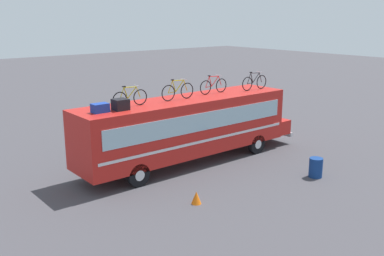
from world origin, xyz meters
The scene contains 10 objects.
ground_plane centered at (0.00, 0.00, 0.00)m, with size 120.00×120.00×0.00m, color #423F44.
bus centered at (0.14, 0.00, 1.84)m, with size 12.14×2.51×3.16m.
luggage_bag_1 centered at (-4.55, -0.19, 3.34)m, with size 0.66×0.45×0.36m, color #193899.
luggage_bag_2 centered at (-3.68, -0.30, 3.39)m, with size 0.59×0.56×0.46m, color black.
rooftop_bicycle_1 centered at (-3.00, 0.06, 3.54)m, with size 1.70×0.44×0.92m.
rooftop_bicycle_2 centered at (-0.49, 0.00, 3.57)m, with size 1.82×0.44×0.98m.
rooftop_bicycle_3 centered at (1.91, 0.23, 3.55)m, with size 1.75×0.44×0.93m.
rooftop_bicycle_4 centered at (4.31, -0.29, 3.56)m, with size 1.80×0.44×0.96m.
trash_bin centered at (3.22, -5.11, 0.43)m, with size 0.59×0.59×0.87m, color navy.
traffic_cone centered at (-2.69, -3.97, 0.25)m, with size 0.38×0.38×0.49m, color orange.
Camera 1 is at (-12.65, -15.87, 6.94)m, focal length 41.33 mm.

